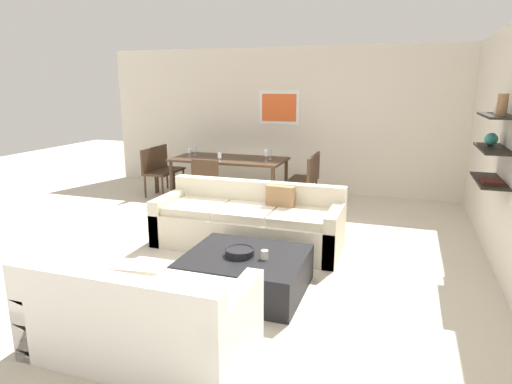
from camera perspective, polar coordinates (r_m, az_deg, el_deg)
ground_plane at (r=5.51m, az=-3.59°, el=-7.83°), size 18.00×18.00×0.00m
back_wall_unit at (r=8.46m, az=7.34°, el=9.06°), size 8.40×0.09×2.70m
right_wall_shelf_unit at (r=5.48m, az=29.82°, el=4.87°), size 0.34×8.20×2.70m
sofa_beige at (r=5.66m, az=-0.90°, el=-4.09°), size 2.35×0.90×0.78m
loveseat_white at (r=3.61m, az=-14.64°, el=-15.35°), size 1.66×0.90×0.78m
coffee_table at (r=4.50m, az=-1.36°, el=-10.32°), size 1.17×1.03×0.38m
decorative_bowl at (r=4.40m, az=-2.11°, el=-7.68°), size 0.29×0.29×0.07m
candle_jar at (r=4.31m, az=1.12°, el=-8.08°), size 0.07×0.07×0.09m
dining_table at (r=7.87m, az=-3.47°, el=3.91°), size 1.99×0.96×0.75m
dining_chair_right_near at (r=7.29m, az=6.16°, el=1.62°), size 0.44×0.44×0.88m
dining_chair_right_far at (r=7.70m, az=6.87°, el=2.25°), size 0.44×0.44×0.88m
dining_chair_left_far at (r=8.71m, az=-11.50°, el=3.40°), size 0.44×0.44×0.88m
dining_chair_foot at (r=7.11m, az=-6.15°, el=1.30°), size 0.44×0.44×0.88m
dining_chair_left_near at (r=8.34m, az=-12.98°, el=2.88°), size 0.44×0.44×0.88m
wine_glass_right_near at (r=7.49m, az=1.31°, el=4.99°), size 0.07×0.07×0.19m
wine_glass_left_near at (r=8.04m, az=-8.61°, el=5.23°), size 0.06×0.06×0.16m
wine_glass_left_far at (r=8.24m, az=-7.86°, el=5.57°), size 0.08×0.08×0.17m
wine_glass_right_far at (r=7.71m, az=1.84°, el=5.10°), size 0.06×0.06×0.17m
wine_glass_foot at (r=7.46m, az=-4.71°, el=4.67°), size 0.07×0.07×0.16m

